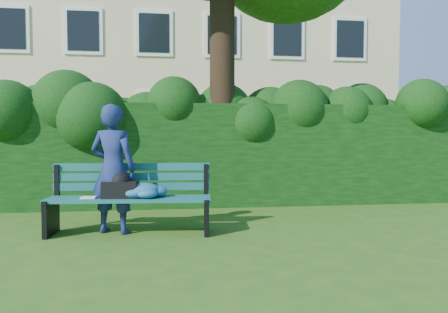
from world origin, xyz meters
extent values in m
plane|color=#295319|center=(0.00, 0.00, 0.00)|extent=(80.00, 80.00, 0.00)
cube|color=beige|center=(0.00, 14.00, 6.00)|extent=(16.00, 8.00, 12.00)
cube|color=white|center=(-6.00, 9.98, 2.00)|extent=(1.30, 0.08, 1.60)
cube|color=black|center=(-6.00, 9.94, 2.00)|extent=(1.05, 0.04, 1.35)
cube|color=white|center=(-3.60, 9.98, 2.00)|extent=(1.30, 0.08, 1.60)
cube|color=black|center=(-3.60, 9.94, 2.00)|extent=(1.05, 0.04, 1.35)
cube|color=white|center=(-1.20, 9.98, 2.00)|extent=(1.30, 0.08, 1.60)
cube|color=black|center=(-1.20, 9.94, 2.00)|extent=(1.05, 0.04, 1.35)
cube|color=white|center=(1.20, 9.98, 2.00)|extent=(1.30, 0.08, 1.60)
cube|color=black|center=(1.20, 9.94, 2.00)|extent=(1.05, 0.04, 1.35)
cube|color=white|center=(3.60, 9.98, 2.00)|extent=(1.30, 0.08, 1.60)
cube|color=black|center=(3.60, 9.94, 2.00)|extent=(1.05, 0.04, 1.35)
cube|color=white|center=(6.00, 9.98, 2.00)|extent=(1.30, 0.08, 1.60)
cube|color=black|center=(6.00, 9.94, 2.00)|extent=(1.05, 0.04, 1.35)
cube|color=white|center=(-6.00, 9.98, 4.80)|extent=(1.30, 0.08, 1.60)
cube|color=black|center=(-6.00, 9.94, 4.80)|extent=(1.05, 0.04, 1.35)
cube|color=white|center=(-3.60, 9.98, 4.80)|extent=(1.30, 0.08, 1.60)
cube|color=black|center=(-3.60, 9.94, 4.80)|extent=(1.05, 0.04, 1.35)
cube|color=white|center=(-1.20, 9.98, 4.80)|extent=(1.30, 0.08, 1.60)
cube|color=black|center=(-1.20, 9.94, 4.80)|extent=(1.05, 0.04, 1.35)
cube|color=white|center=(1.20, 9.98, 4.80)|extent=(1.30, 0.08, 1.60)
cube|color=black|center=(1.20, 9.94, 4.80)|extent=(1.05, 0.04, 1.35)
cube|color=white|center=(3.60, 9.98, 4.80)|extent=(1.30, 0.08, 1.60)
cube|color=black|center=(3.60, 9.94, 4.80)|extent=(1.05, 0.04, 1.35)
cube|color=white|center=(6.00, 9.98, 4.80)|extent=(1.30, 0.08, 1.60)
cube|color=black|center=(6.00, 9.94, 4.80)|extent=(1.05, 0.04, 1.35)
cube|color=black|center=(0.00, 2.20, 0.90)|extent=(10.00, 1.00, 1.80)
cylinder|color=black|center=(0.16, 2.01, 2.73)|extent=(0.44, 0.44, 5.46)
cube|color=#0D4242|center=(-1.32, -0.24, 0.45)|extent=(2.07, 0.26, 0.04)
cube|color=#0D4242|center=(-1.31, -0.12, 0.45)|extent=(2.07, 0.26, 0.04)
cube|color=#0D4242|center=(-1.30, 0.00, 0.45)|extent=(2.07, 0.26, 0.04)
cube|color=#0D4242|center=(-1.29, 0.12, 0.45)|extent=(2.07, 0.26, 0.04)
cube|color=#0D4242|center=(-1.29, 0.20, 0.58)|extent=(2.06, 0.20, 0.10)
cube|color=#0D4242|center=(-1.29, 0.21, 0.71)|extent=(2.06, 0.20, 0.10)
cube|color=#0D4242|center=(-1.29, 0.22, 0.84)|extent=(2.06, 0.20, 0.10)
cube|color=black|center=(-2.29, 0.02, 0.22)|extent=(0.10, 0.50, 0.44)
cube|color=black|center=(-2.27, 0.28, 0.65)|extent=(0.06, 0.06, 0.45)
cube|color=black|center=(-2.29, -0.03, 0.44)|extent=(0.09, 0.42, 0.05)
cube|color=black|center=(-0.33, -0.14, 0.22)|extent=(0.10, 0.50, 0.44)
cube|color=black|center=(-0.31, 0.12, 0.65)|extent=(0.06, 0.06, 0.45)
cube|color=black|center=(-0.33, -0.19, 0.44)|extent=(0.09, 0.42, 0.05)
cube|color=white|center=(-1.81, -0.07, 0.48)|extent=(0.19, 0.14, 0.02)
cube|color=black|center=(-1.42, -0.05, 0.58)|extent=(0.45, 0.31, 0.21)
imported|color=navy|center=(-1.52, 0.03, 0.83)|extent=(0.71, 0.58, 1.66)
camera|label=1|loc=(-0.85, -5.69, 1.28)|focal=35.00mm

